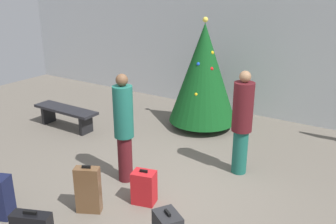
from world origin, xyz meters
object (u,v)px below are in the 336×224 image
(traveller_0, at_px, (242,121))
(suitcase_1, at_px, (88,190))
(holiday_tree, at_px, (204,73))
(traveller_1, at_px, (124,126))
(waiting_bench, at_px, (66,113))
(suitcase_4, at_px, (144,187))

(traveller_0, xyz_separation_m, suitcase_1, (-1.38, -2.32, -0.62))
(holiday_tree, bearing_deg, traveller_1, -88.67)
(waiting_bench, height_order, traveller_1, traveller_1)
(traveller_0, relative_size, suitcase_1, 2.46)
(holiday_tree, bearing_deg, traveller_0, -45.00)
(holiday_tree, height_order, waiting_bench, holiday_tree)
(holiday_tree, bearing_deg, suitcase_4, -77.19)
(holiday_tree, xyz_separation_m, traveller_0, (1.58, -1.58, -0.30))
(traveller_0, relative_size, traveller_1, 0.99)
(holiday_tree, xyz_separation_m, traveller_1, (0.07, -2.89, -0.29))
(waiting_bench, height_order, traveller_0, traveller_0)
(traveller_1, bearing_deg, suitcase_1, -82.57)
(holiday_tree, distance_m, traveller_1, 2.91)
(suitcase_4, bearing_deg, suitcase_1, -131.15)
(waiting_bench, distance_m, suitcase_4, 3.67)
(waiting_bench, xyz_separation_m, suitcase_1, (2.80, -2.13, -0.01))
(holiday_tree, relative_size, suitcase_1, 3.34)
(traveller_0, bearing_deg, suitcase_4, -116.24)
(waiting_bench, bearing_deg, traveller_0, 2.67)
(holiday_tree, xyz_separation_m, suitcase_1, (0.20, -3.91, -0.92))
(suitcase_4, bearing_deg, waiting_bench, 155.81)
(traveller_0, relative_size, suitcase_4, 3.30)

